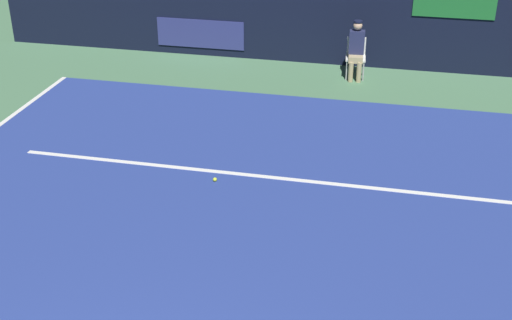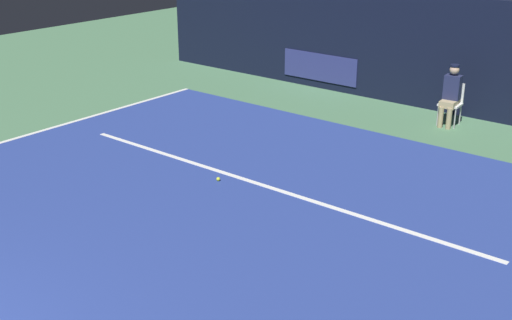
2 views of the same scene
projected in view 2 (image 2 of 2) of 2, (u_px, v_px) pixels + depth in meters
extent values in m
plane|color=#4C7A56|center=(177.00, 226.00, 9.78)|extent=(31.88, 31.88, 0.00)
cube|color=navy|center=(177.00, 226.00, 9.77)|extent=(10.78, 11.31, 0.01)
cube|color=white|center=(260.00, 184.00, 11.21)|extent=(8.41, 0.10, 0.01)
cube|color=black|center=(425.00, 51.00, 15.15)|extent=(15.78, 0.30, 2.60)
cube|color=navy|center=(320.00, 67.00, 16.92)|extent=(2.20, 0.04, 0.70)
cube|color=white|center=(450.00, 104.00, 14.10)|extent=(0.47, 0.43, 0.04)
cube|color=white|center=(454.00, 92.00, 14.17)|extent=(0.42, 0.06, 0.42)
cylinder|color=#B2B2B7|center=(438.00, 115.00, 14.15)|extent=(0.03, 0.03, 0.46)
cylinder|color=#B2B2B7|center=(455.00, 118.00, 13.95)|extent=(0.03, 0.03, 0.46)
cylinder|color=#B2B2B7|center=(443.00, 111.00, 14.41)|extent=(0.03, 0.03, 0.46)
cylinder|color=#B2B2B7|center=(460.00, 114.00, 14.21)|extent=(0.03, 0.03, 0.46)
cube|color=tan|center=(449.00, 104.00, 14.02)|extent=(0.35, 0.42, 0.14)
cylinder|color=tan|center=(441.00, 117.00, 14.03)|extent=(0.11, 0.11, 0.46)
cylinder|color=tan|center=(449.00, 119.00, 13.94)|extent=(0.11, 0.11, 0.46)
cube|color=#23284C|center=(453.00, 87.00, 14.00)|extent=(0.36, 0.25, 0.52)
sphere|color=#DBAD89|center=(455.00, 70.00, 13.86)|extent=(0.20, 0.20, 0.20)
cylinder|color=#141933|center=(455.00, 65.00, 13.83)|extent=(0.19, 0.19, 0.04)
sphere|color=#CCE033|center=(218.00, 179.00, 11.34)|extent=(0.07, 0.07, 0.07)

